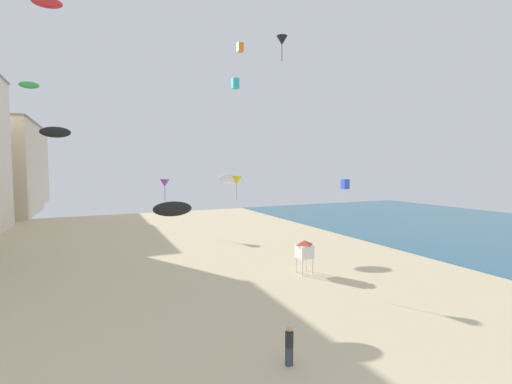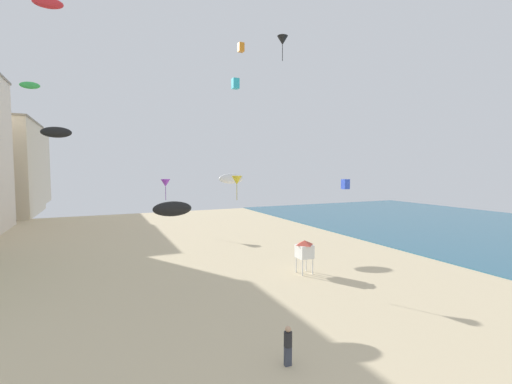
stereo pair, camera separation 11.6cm
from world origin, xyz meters
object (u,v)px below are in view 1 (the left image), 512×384
object	(u,v)px
kite_red_parafoil	(47,2)
kite_cyan_box	(235,84)
kite_orange_box	(240,47)
kite_yellow_delta	(237,180)
kite_blue_box	(345,184)
kite_flyer	(289,343)
lifeguard_stand	(304,249)
kite_black_delta	(282,41)
kite_green_parafoil	(29,85)
kite_black_parafoil	(173,209)
kite_purple_delta	(165,183)
kite_black_parafoil_2	(55,132)
kite_white_parafoil_2	(231,179)

from	to	relation	value
kite_red_parafoil	kite_cyan_box	xyz separation A→B (m)	(13.72, -10.25, -7.87)
kite_orange_box	kite_cyan_box	size ratio (longest dim) A/B	1.39
kite_red_parafoil	kite_yellow_delta	xyz separation A→B (m)	(13.45, -11.16, -15.49)
kite_blue_box	kite_flyer	bearing A→B (deg)	-136.52
kite_flyer	lifeguard_stand	world-z (taller)	lifeguard_stand
kite_red_parafoil	kite_blue_box	size ratio (longest dim) A/B	3.03
lifeguard_stand	kite_black_delta	world-z (taller)	kite_black_delta
kite_yellow_delta	kite_blue_box	size ratio (longest dim) A/B	2.34
kite_green_parafoil	kite_flyer	bearing A→B (deg)	-59.66
kite_black_delta	kite_black_parafoil	world-z (taller)	kite_black_delta
kite_red_parafoil	kite_orange_box	bearing A→B (deg)	16.76
kite_cyan_box	kite_black_delta	bearing A→B (deg)	40.19
kite_blue_box	kite_purple_delta	bearing A→B (deg)	117.24
kite_cyan_box	kite_black_parafoil_2	distance (m)	18.83
kite_purple_delta	kite_orange_box	world-z (taller)	kite_orange_box
kite_red_parafoil	kite_orange_box	distance (m)	21.87
kite_orange_box	kite_yellow_delta	bearing A→B (deg)	-113.14
kite_flyer	kite_green_parafoil	bearing A→B (deg)	87.04
kite_blue_box	kite_cyan_box	bearing A→B (deg)	161.05
kite_orange_box	kite_cyan_box	xyz separation A→B (m)	(-7.19, -16.55, -8.97)
kite_black_delta	kite_cyan_box	bearing A→B (deg)	-139.81
kite_green_parafoil	kite_yellow_delta	bearing A→B (deg)	-22.40
kite_blue_box	kite_black_parafoil_2	bearing A→B (deg)	145.15
kite_black_delta	kite_blue_box	distance (m)	17.58
lifeguard_stand	kite_black_parafoil	world-z (taller)	kite_black_parafoil
kite_black_parafoil	kite_green_parafoil	xyz separation A→B (m)	(-8.65, 9.26, 8.74)
kite_purple_delta	kite_yellow_delta	size ratio (longest dim) A/B	1.40
kite_purple_delta	kite_white_parafoil_2	distance (m)	11.89
kite_flyer	kite_cyan_box	bearing A→B (deg)	43.69
kite_black_parafoil_2	kite_green_parafoil	world-z (taller)	kite_green_parafoil
kite_yellow_delta	kite_black_parafoil	size ratio (longest dim) A/B	0.79
kite_black_delta	kite_orange_box	size ratio (longest dim) A/B	2.29
kite_cyan_box	kite_red_parafoil	bearing A→B (deg)	143.23
kite_orange_box	kite_purple_delta	bearing A→B (deg)	168.85
kite_black_parafoil	kite_black_parafoil_2	world-z (taller)	kite_black_parafoil_2
kite_yellow_delta	kite_blue_box	world-z (taller)	kite_yellow_delta
kite_red_parafoil	kite_green_parafoil	world-z (taller)	kite_red_parafoil
kite_white_parafoil_2	kite_black_parafoil_2	bearing A→B (deg)	162.79
kite_purple_delta	lifeguard_stand	bearing A→B (deg)	-74.05
kite_cyan_box	kite_white_parafoil_2	size ratio (longest dim) A/B	0.30
kite_purple_delta	kite_black_delta	xyz separation A→B (m)	(10.27, -11.77, 15.21)
kite_purple_delta	kite_cyan_box	xyz separation A→B (m)	(2.38, -18.43, 8.52)
kite_black_parafoil_2	kite_green_parafoil	xyz separation A→B (m)	(-0.91, -7.58, 2.72)
kite_black_delta	lifeguard_stand	bearing A→B (deg)	-109.91
kite_orange_box	kite_green_parafoil	world-z (taller)	kite_orange_box
kite_green_parafoil	lifeguard_stand	bearing A→B (deg)	-25.75
kite_blue_box	kite_white_parafoil_2	bearing A→B (deg)	120.50
kite_flyer	kite_yellow_delta	bearing A→B (deg)	43.92
kite_yellow_delta	kite_orange_box	bearing A→B (deg)	66.86
kite_purple_delta	kite_blue_box	distance (m)	24.07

